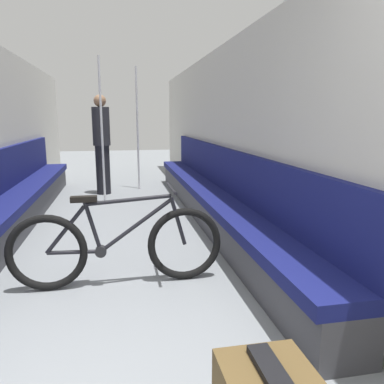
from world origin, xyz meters
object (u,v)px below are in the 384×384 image
(grab_pole_near, at_px, (138,131))
(grab_pole_far, at_px, (102,133))
(bench_seat_row_left, at_px, (11,206))
(passenger_standing, at_px, (102,144))
(bench_seat_row_right, at_px, (212,197))
(bicycle, at_px, (118,246))

(grab_pole_near, xyz_separation_m, grab_pole_far, (-0.61, -1.11, 0.00))
(bench_seat_row_left, distance_m, passenger_standing, 2.39)
(bench_seat_row_right, relative_size, grab_pole_far, 2.78)
(bench_seat_row_left, relative_size, passenger_standing, 3.63)
(bench_seat_row_left, xyz_separation_m, bench_seat_row_right, (2.49, 0.00, 0.00))
(bicycle, height_order, grab_pole_far, grab_pole_far)
(grab_pole_near, height_order, passenger_standing, grab_pole_near)
(grab_pole_near, relative_size, grab_pole_far, 1.00)
(bench_seat_row_right, height_order, grab_pole_near, grab_pole_near)
(grab_pole_near, height_order, grab_pole_far, same)
(bench_seat_row_right, bearing_deg, bench_seat_row_left, 180.00)
(bench_seat_row_right, distance_m, bicycle, 2.16)
(bench_seat_row_left, distance_m, grab_pole_near, 3.09)
(bench_seat_row_right, relative_size, bicycle, 3.67)
(bench_seat_row_right, bearing_deg, bicycle, -124.84)
(bicycle, bearing_deg, passenger_standing, 87.21)
(passenger_standing, bearing_deg, grab_pole_near, -124.43)
(bench_seat_row_left, bearing_deg, grab_pole_near, 56.09)
(grab_pole_near, xyz_separation_m, passenger_standing, (-0.65, -0.40, -0.21))
(bench_seat_row_left, relative_size, bench_seat_row_right, 1.00)
(bench_seat_row_right, height_order, passenger_standing, passenger_standing)
(grab_pole_near, distance_m, grab_pole_far, 1.27)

